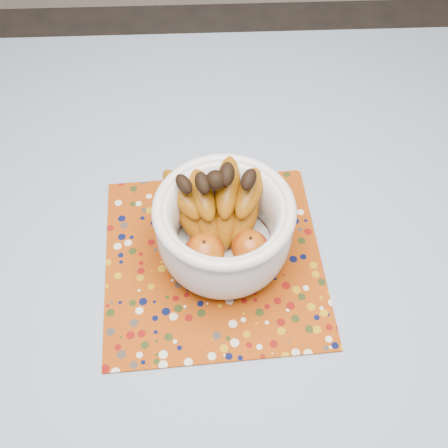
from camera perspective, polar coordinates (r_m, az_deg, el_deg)
name	(u,v)px	position (r m, az deg, el deg)	size (l,w,h in m)	color
table	(221,275)	(1.03, -0.32, -5.61)	(1.20, 1.20, 0.75)	brown
tablecloth	(221,253)	(0.96, -0.35, -3.22)	(1.32, 1.32, 0.01)	#627EA3
placemat	(213,259)	(0.95, -1.15, -3.85)	(0.39, 0.39, 0.00)	#8E3507
fruit_bowl	(220,220)	(0.89, -0.39, 0.45)	(0.26, 0.24, 0.18)	silver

